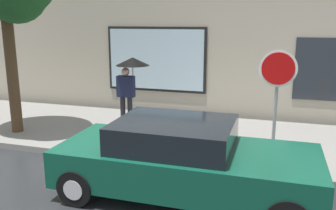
{
  "coord_description": "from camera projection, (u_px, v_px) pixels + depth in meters",
  "views": [
    {
      "loc": [
        2.13,
        -5.84,
        3.09
      ],
      "look_at": [
        -0.19,
        1.8,
        1.2
      ],
      "focal_mm": 38.64,
      "sensor_mm": 36.0,
      "label": 1
    }
  ],
  "objects": [
    {
      "name": "building_facade",
      "position": [
        209.0,
        7.0,
        11.07
      ],
      "size": [
        20.0,
        0.67,
        7.0
      ],
      "color": "#B2A893",
      "rests_on": "ground"
    },
    {
      "name": "ground_plane",
      "position": [
        150.0,
        189.0,
        6.75
      ],
      "size": [
        60.0,
        60.0,
        0.0
      ],
      "primitive_type": "plane",
      "color": "#282B2D"
    },
    {
      "name": "pedestrian_with_umbrella",
      "position": [
        130.0,
        73.0,
        9.92
      ],
      "size": [
        0.93,
        0.93,
        1.94
      ],
      "color": "black",
      "rests_on": "sidewalk"
    },
    {
      "name": "parked_car",
      "position": [
        184.0,
        160.0,
        6.36
      ],
      "size": [
        4.51,
        1.95,
        1.38
      ],
      "color": "#0F4C38",
      "rests_on": "ground"
    },
    {
      "name": "stop_sign",
      "position": [
        277.0,
        84.0,
        7.39
      ],
      "size": [
        0.76,
        0.1,
        2.35
      ],
      "color": "gray",
      "rests_on": "sidewalk"
    },
    {
      "name": "sidewalk",
      "position": [
        188.0,
        137.0,
        9.52
      ],
      "size": [
        20.0,
        4.0,
        0.15
      ],
      "primitive_type": "cube",
      "color": "gray",
      "rests_on": "ground"
    }
  ]
}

